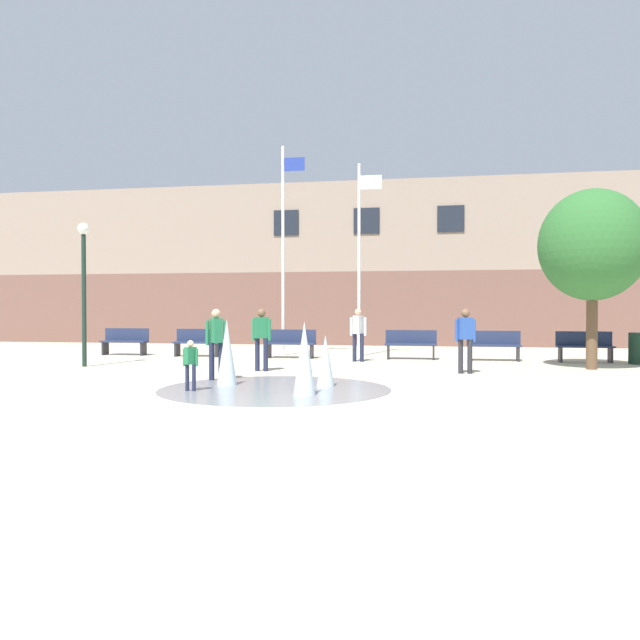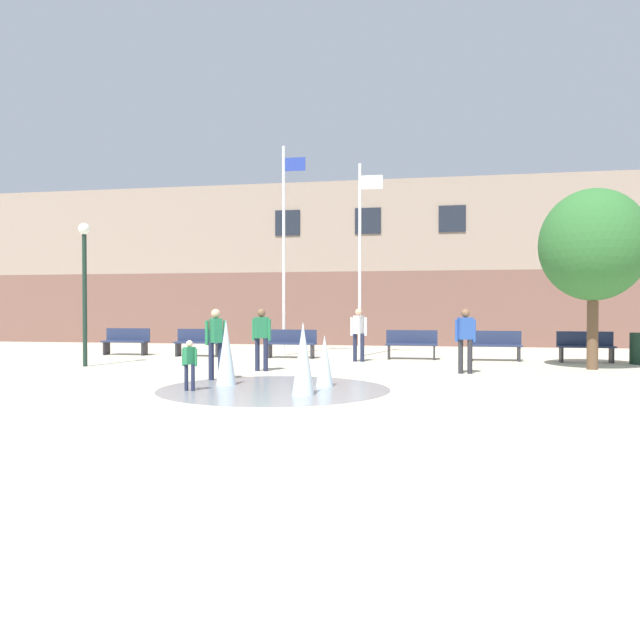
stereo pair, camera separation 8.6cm
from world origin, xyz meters
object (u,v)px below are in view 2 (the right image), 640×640
park_bench_left_of_flagpoles (126,341)px  adult_near_bench (465,336)px  park_bench_under_right_flagpole (412,344)px  park_bench_near_trashcan (495,345)px  teen_by_trashcan (216,338)px  lamp_post_left_lane (84,273)px  child_in_fountain (190,361)px  adult_watching (359,330)px  park_bench_far_right (586,346)px  flagpole_left (285,244)px  park_bench_center (291,343)px  flagpole_right (361,253)px  street_tree_near_building (593,245)px  adult_in_red (261,334)px  park_bench_under_left_flagpole (199,342)px  trash_can (640,348)px

park_bench_left_of_flagpoles → adult_near_bench: 11.87m
park_bench_under_right_flagpole → park_bench_near_trashcan: (2.51, -0.10, 0.00)m
park_bench_under_right_flagpole → teen_by_trashcan: (-4.08, -6.49, 0.45)m
lamp_post_left_lane → child_in_fountain: bearing=-41.7°
adult_watching → park_bench_near_trashcan: bearing=-57.5°
park_bench_far_right → flagpole_left: (-9.42, 1.07, 3.30)m
park_bench_left_of_flagpoles → lamp_post_left_lane: 4.67m
park_bench_center → park_bench_far_right: same height
adult_watching → flagpole_right: 3.22m
adult_watching → child_in_fountain: 7.57m
park_bench_far_right → flagpole_right: bearing=171.1°
adult_watching → street_tree_near_building: 6.83m
park_bench_far_right → adult_in_red: size_ratio=1.01×
adult_near_bench → teen_by_trashcan: 6.04m
park_bench_near_trashcan → flagpole_right: 5.24m
flagpole_right → street_tree_near_building: size_ratio=1.35×
park_bench_center → flagpole_left: (-0.48, 1.09, 3.30)m
park_bench_left_of_flagpoles → flagpole_right: size_ratio=0.25×
flagpole_left → park_bench_far_right: bearing=-6.5°
adult_near_bench → adult_in_red: (-5.09, -0.30, 0.00)m
child_in_fountain → flagpole_left: size_ratio=0.14×
park_bench_left_of_flagpoles → flagpole_right: 8.54m
park_bench_near_trashcan → adult_near_bench: adult_near_bench is taller
teen_by_trashcan → lamp_post_left_lane: (-4.68, 2.47, 1.64)m
park_bench_left_of_flagpoles → adult_near_bench: adult_near_bench is taller
park_bench_left_of_flagpoles → park_bench_under_left_flagpole: size_ratio=1.00×
park_bench_under_left_flagpole → park_bench_center: bearing=-1.3°
park_bench_under_left_flagpole → lamp_post_left_lane: (-1.77, -3.91, 2.09)m
flagpole_right → adult_near_bench: bearing=-57.5°
adult_near_bench → adult_watching: bearing=-65.3°
park_bench_under_left_flagpole → park_bench_near_trashcan: 9.50m
park_bench_near_trashcan → teen_by_trashcan: bearing=-135.9°
park_bench_left_of_flagpoles → park_bench_under_right_flagpole: same height
park_bench_far_right → street_tree_near_building: street_tree_near_building is taller
park_bench_under_right_flagpole → adult_in_red: size_ratio=1.01×
park_bench_under_right_flagpole → adult_near_bench: (1.45, -4.06, 0.45)m
park_bench_under_left_flagpole → adult_in_red: (3.36, -4.25, 0.45)m
adult_in_red → child_in_fountain: bearing=53.7°
park_bench_under_right_flagpole → park_bench_left_of_flagpoles: bearing=179.7°
park_bench_under_left_flagpole → lamp_post_left_lane: size_ratio=0.41×
park_bench_left_of_flagpoles → child_in_fountain: size_ratio=1.62×
park_bench_under_left_flagpole → child_in_fountain: bearing=-69.7°
trash_can → street_tree_near_building: size_ratio=0.19×
park_bench_far_right → lamp_post_left_lane: bearing=-164.4°
park_bench_far_right → adult_watching: 6.73m
park_bench_left_of_flagpoles → flagpole_right: (7.97, 0.86, 2.95)m
adult_near_bench → street_tree_near_building: 4.37m
teen_by_trashcan → street_tree_near_building: 10.02m
park_bench_left_of_flagpoles → adult_near_bench: (11.13, -4.11, 0.45)m
park_bench_left_of_flagpoles → adult_near_bench: bearing=-20.2°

